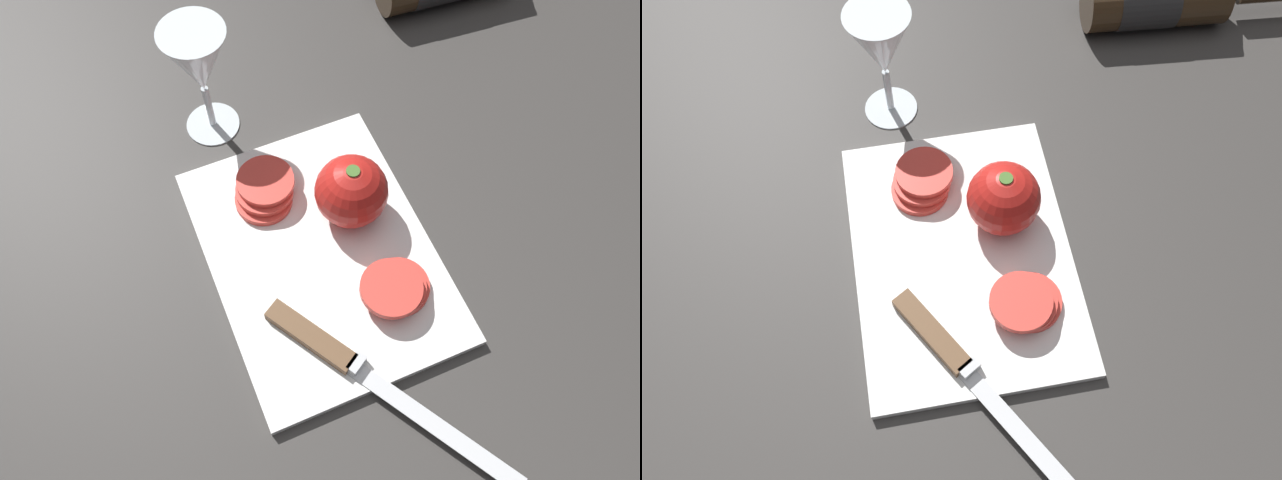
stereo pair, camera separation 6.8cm
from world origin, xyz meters
The scene contains 7 objects.
ground_plane centered at (0.00, 0.00, 0.00)m, with size 3.00×3.00×0.00m, color #383533.
cutting_board centered at (0.00, 0.02, 0.01)m, with size 0.33×0.24×0.01m.
wine_glass centered at (-0.23, -0.04, 0.11)m, with size 0.08×0.08×0.16m.
whole_tomato centered at (-0.04, 0.07, 0.05)m, with size 0.08×0.08×0.08m.
knife centered at (0.11, -0.02, 0.02)m, with size 0.27×0.17×0.01m.
tomato_slice_stack_near centered at (0.07, 0.07, 0.03)m, with size 0.07×0.08×0.03m.
tomato_slice_stack_far centered at (-0.09, -0.02, 0.03)m, with size 0.08×0.08×0.03m.
Camera 1 is at (0.28, -0.10, 0.65)m, focal length 35.00 mm.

